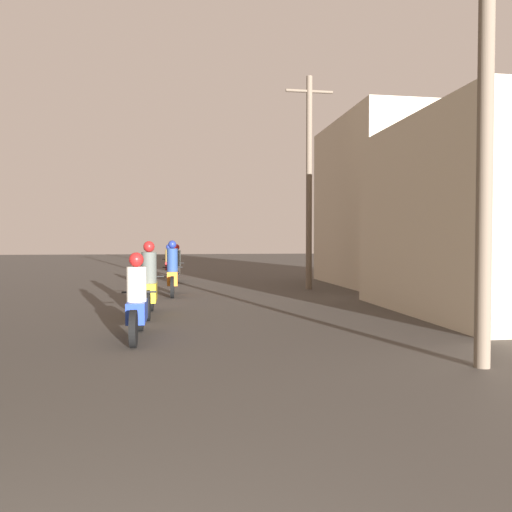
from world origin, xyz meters
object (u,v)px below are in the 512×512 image
(motorcycle_red, at_px, (169,263))
(building_right_far, at_px, (398,203))
(utility_pole_far, at_px, (309,178))
(motorcycle_white, at_px, (177,267))
(building_right_near, at_px, (493,217))
(utility_pole_near, at_px, (486,53))
(motorcycle_yellow, at_px, (149,286))
(motorcycle_orange, at_px, (172,274))
(motorcycle_blue, at_px, (137,304))

(motorcycle_red, bearing_deg, building_right_far, -26.03)
(motorcycle_red, xyz_separation_m, utility_pole_far, (4.78, -6.70, 3.12))
(motorcycle_white, height_order, building_right_near, building_right_near)
(motorcycle_white, relative_size, utility_pole_near, 0.24)
(motorcycle_yellow, height_order, motorcycle_white, motorcycle_yellow)
(motorcycle_orange, height_order, building_right_near, building_right_near)
(motorcycle_white, bearing_deg, utility_pole_near, -79.60)
(motorcycle_yellow, relative_size, building_right_near, 0.36)
(motorcycle_white, xyz_separation_m, building_right_far, (8.20, -2.19, 2.43))
(building_right_near, distance_m, building_right_far, 7.46)
(motorcycle_yellow, bearing_deg, motorcycle_red, 91.00)
(motorcycle_blue, bearing_deg, building_right_far, 54.52)
(motorcycle_yellow, bearing_deg, motorcycle_white, 88.29)
(motorcycle_yellow, height_order, motorcycle_red, motorcycle_yellow)
(motorcycle_blue, distance_m, utility_pole_near, 6.27)
(motorcycle_yellow, height_order, building_right_far, building_right_far)
(motorcycle_orange, bearing_deg, building_right_far, 22.57)
(building_right_near, height_order, utility_pole_far, utility_pole_far)
(building_right_far, height_order, utility_pole_near, utility_pole_near)
(motorcycle_white, bearing_deg, building_right_far, -20.28)
(utility_pole_far, bearing_deg, motorcycle_red, 125.48)
(building_right_near, relative_size, building_right_far, 0.92)
(motorcycle_orange, relative_size, utility_pole_far, 0.28)
(motorcycle_yellow, height_order, utility_pole_near, utility_pole_near)
(building_right_far, bearing_deg, utility_pole_near, -109.90)
(motorcycle_blue, distance_m, motorcycle_yellow, 2.58)
(motorcycle_yellow, distance_m, motorcycle_white, 8.79)
(motorcycle_orange, bearing_deg, utility_pole_far, 20.89)
(motorcycle_yellow, xyz_separation_m, motorcycle_red, (0.20, 11.96, -0.05))
(motorcycle_yellow, bearing_deg, building_right_near, -3.57)
(motorcycle_orange, xyz_separation_m, utility_pole_far, (4.53, 1.28, 3.07))
(building_right_near, bearing_deg, motorcycle_blue, -166.59)
(motorcycle_blue, relative_size, motorcycle_white, 1.05)
(motorcycle_yellow, distance_m, motorcycle_orange, 4.00)
(motorcycle_blue, height_order, building_right_near, building_right_near)
(motorcycle_blue, xyz_separation_m, motorcycle_orange, (0.51, 6.56, 0.07))
(motorcycle_yellow, xyz_separation_m, building_right_far, (8.76, 6.59, 2.39))
(building_right_far, relative_size, utility_pole_far, 0.87)
(motorcycle_orange, distance_m, building_right_near, 8.74)
(building_right_far, bearing_deg, motorcycle_red, 147.87)
(motorcycle_white, bearing_deg, motorcycle_orange, -96.65)
(building_right_near, distance_m, utility_pole_near, 5.76)
(motorcycle_blue, bearing_deg, motorcycle_white, 95.29)
(motorcycle_red, bearing_deg, motorcycle_orange, -82.09)
(motorcycle_orange, xyz_separation_m, motorcycle_white, (0.11, 4.79, -0.05))
(motorcycle_orange, height_order, motorcycle_white, motorcycle_orange)
(motorcycle_blue, distance_m, building_right_near, 8.08)
(motorcycle_orange, bearing_deg, motorcycle_white, 93.83)
(motorcycle_orange, distance_m, motorcycle_red, 7.98)
(utility_pole_near, bearing_deg, motorcycle_red, 104.06)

